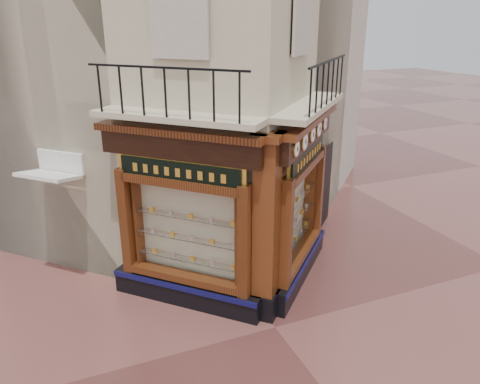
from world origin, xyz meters
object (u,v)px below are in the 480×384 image
clock_a (296,149)px  signboard_left (179,172)px  clock_e (325,123)px  awning (64,279)px  signboard_right (307,156)px  corner_pilaster (266,232)px  clock_c (312,134)px  clock_b (304,141)px  clock_d (318,129)px

clock_a → signboard_left: (-2.05, 1.03, -0.52)m
clock_e → signboard_left: clock_e is taller
clock_e → awning: size_ratio=0.25×
signboard_left → signboard_right: signboard_left is taller
corner_pilaster → awning: size_ratio=3.10×
clock_c → clock_e: size_ratio=1.14×
clock_b → clock_e: 1.86m
awning → clock_a: bearing=-170.6°
clock_e → clock_a: bearing=-180.0°
corner_pilaster → awning: 5.41m
awning → clock_c: bearing=-158.4°
clock_b → clock_d: size_ratio=1.00×
clock_d → awning: (-5.80, 1.91, -3.62)m
clock_e → awning: bearing=121.7°
clock_b → clock_c: clock_b is taller
corner_pilaster → signboard_left: bearing=100.2°
corner_pilaster → clock_b: (1.02, 0.41, 1.67)m
clock_c → signboard_left: 2.99m
clock_b → signboard_left: (-2.48, 0.60, -0.52)m
clock_d → signboard_right: 0.73m
clock_c → awning: clock_c is taller
signboard_right → clock_b: bearing=-171.5°
clock_e → signboard_right: 1.24m
awning → signboard_right: signboard_right is taller
signboard_right → clock_c: bearing=-127.9°
clock_e → clock_d: bearing=-180.0°
clock_d → signboard_left: (-3.36, -0.28, -0.52)m
signboard_left → clock_e: bearing=-124.3°
corner_pilaster → signboard_right: size_ratio=1.99×
corner_pilaster → awning: corner_pilaster is taller
clock_b → awning: clock_b is taller
awning → signboard_left: size_ratio=0.62×
clock_b → signboard_left: clock_b is taller
clock_a → clock_b: bearing=0.0°
clock_a → corner_pilaster: bearing=133.2°
clock_d → awning: bearing=116.8°
clock_a → signboard_right: size_ratio=0.17×
clock_a → clock_c: clock_c is taller
awning → signboard_right: bearing=-157.2°
clock_b → clock_c: size_ratio=1.07×
clock_a → clock_b: 0.61m
clock_e → signboard_right: size_ratio=0.16×
clock_a → clock_d: 1.85m
clock_d → signboard_right: clock_d is taller
clock_a → clock_e: 2.47m
clock_b → awning: 6.72m
clock_e → signboard_right: (-0.87, -0.71, -0.52)m
clock_e → awning: 7.36m
clock_d → signboard_left: clock_d is taller
corner_pilaster → clock_c: (1.48, 0.87, 1.67)m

